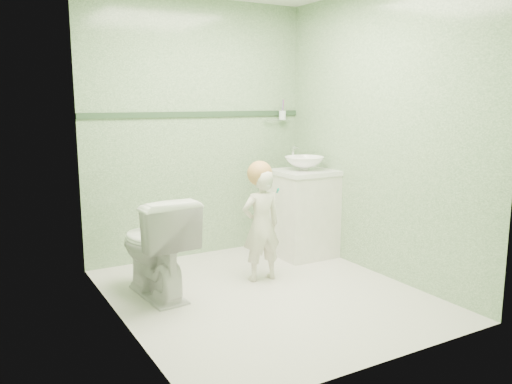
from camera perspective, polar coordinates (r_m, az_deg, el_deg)
ground at (r=4.10m, az=1.06°, el=-11.11°), size 2.50×2.50×0.00m
room_shell at (r=3.83m, az=1.12°, el=5.85°), size 2.50×2.54×2.40m
trim_stripe at (r=4.93m, az=-6.39°, el=8.48°), size 2.20×0.02×0.05m
vanity at (r=4.99m, az=5.23°, el=-2.49°), size 0.52×0.50×0.80m
counter at (r=4.92m, az=5.30°, el=2.18°), size 0.54×0.52×0.04m
basin at (r=4.90m, az=5.32°, el=3.15°), size 0.37×0.37×0.13m
faucet at (r=5.05m, az=4.12°, el=4.28°), size 0.03×0.13×0.18m
cup_holder at (r=5.30m, az=2.84°, el=8.41°), size 0.26×0.07×0.21m
toilet at (r=4.03m, az=-11.01°, el=-5.86°), size 0.50×0.80×0.78m
toddler at (r=4.27m, az=0.58°, el=-3.70°), size 0.35×0.24×0.93m
hair_cap at (r=4.21m, az=0.41°, el=2.05°), size 0.21×0.21×0.21m
teal_toothbrush at (r=4.14m, az=2.28°, el=0.20°), size 0.11×0.13×0.08m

